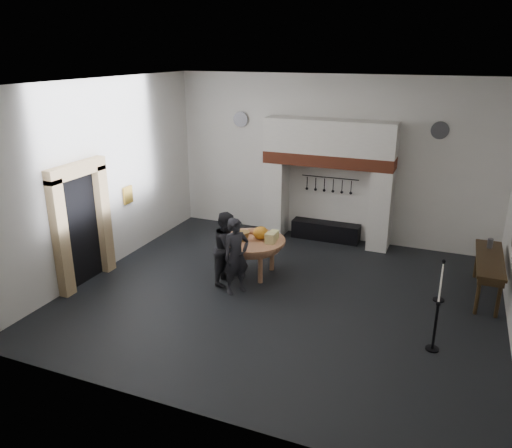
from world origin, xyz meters
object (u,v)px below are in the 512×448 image
at_px(iron_range, 326,231).
at_px(barrier_post_near, 435,328).
at_px(work_table, 251,241).
at_px(barrier_post_far, 441,282).
at_px(visitor_near, 236,256).
at_px(visitor_far, 227,248).
at_px(side_table, 490,259).

bearing_deg(iron_range, barrier_post_near, -55.48).
height_order(iron_range, work_table, work_table).
relative_size(work_table, barrier_post_far, 1.79).
height_order(visitor_near, visitor_far, visitor_near).
relative_size(visitor_near, visitor_far, 1.02).
bearing_deg(iron_range, visitor_near, -104.27).
bearing_deg(barrier_post_near, visitor_far, 166.12).
xyz_separation_m(iron_range, work_table, (-1.06, -2.89, 0.59)).
distance_m(work_table, visitor_far, 0.70).
relative_size(visitor_far, side_table, 0.77).
xyz_separation_m(visitor_far, side_table, (5.49, 1.48, 0.03)).
bearing_deg(side_table, barrier_post_near, -109.15).
bearing_deg(iron_range, visitor_far, -111.68).
relative_size(visitor_near, barrier_post_far, 1.91).
bearing_deg(barrier_post_far, work_table, -176.63).
distance_m(iron_range, visitor_near, 4.08).
height_order(work_table, barrier_post_near, barrier_post_near).
height_order(iron_range, visitor_far, visitor_far).
distance_m(iron_range, visitor_far, 3.82).
bearing_deg(side_table, iron_range, 153.74).
bearing_deg(barrier_post_far, visitor_near, -163.16).
xyz_separation_m(visitor_near, visitor_far, (-0.40, 0.40, -0.02)).
bearing_deg(barrier_post_near, visitor_near, 170.07).
height_order(visitor_far, barrier_post_near, visitor_far).
relative_size(iron_range, barrier_post_near, 2.11).
relative_size(side_table, barrier_post_far, 2.44).
distance_m(visitor_far, barrier_post_near, 4.74).
relative_size(iron_range, visitor_near, 1.10).
distance_m(iron_range, work_table, 3.14).
bearing_deg(side_table, visitor_near, -159.70).
distance_m(visitor_far, barrier_post_far, 4.68).
relative_size(work_table, barrier_post_near, 1.79).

